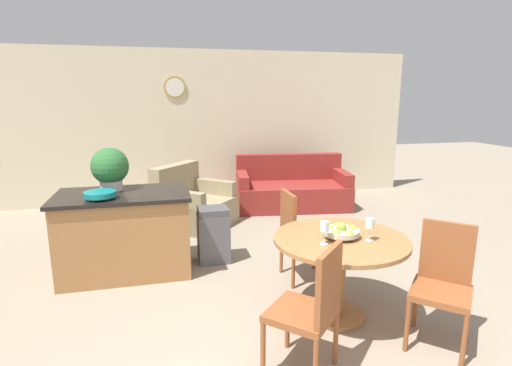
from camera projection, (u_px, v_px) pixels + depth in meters
wall_back at (201, 126)px, 7.24m from camera, size 8.00×0.09×2.70m
dining_table at (340, 256)px, 3.39m from camera, size 1.13×1.13×0.74m
dining_chair_near_left at (312, 305)px, 2.69m from camera, size 0.59×0.59×0.95m
dining_chair_near_right at (443, 279)px, 3.07m from camera, size 0.59×0.59×0.95m
dining_chair_far_side at (298, 232)px, 4.13m from camera, size 0.43×0.43×0.95m
fruit_bowl at (341, 231)px, 3.34m from camera, size 0.31×0.31×0.13m
wine_glass_left at (325, 227)px, 3.17m from camera, size 0.07×0.07×0.19m
wine_glass_right at (370, 224)px, 3.25m from camera, size 0.07×0.07×0.19m
kitchen_island at (125, 233)px, 4.32m from camera, size 1.39×0.82×0.89m
teal_bowl at (100, 194)px, 3.98m from camera, size 0.31×0.31×0.08m
potted_plant at (110, 168)px, 4.31m from camera, size 0.40×0.40×0.47m
trash_bin at (213, 235)px, 4.64m from camera, size 0.36×0.31×0.65m
couch at (292, 189)px, 6.96m from camera, size 2.00×1.23×0.88m
armchair at (192, 205)px, 5.96m from camera, size 1.33×1.33×0.89m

